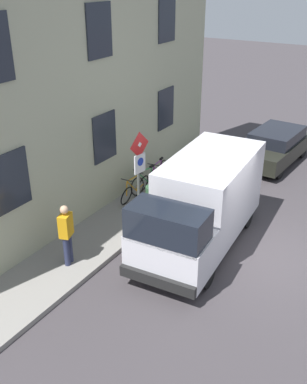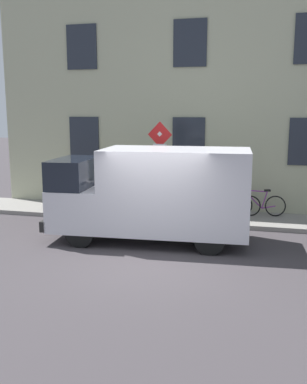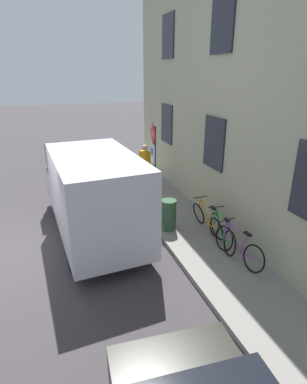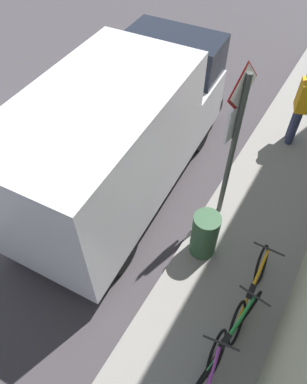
{
  "view_description": "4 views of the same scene",
  "coord_description": "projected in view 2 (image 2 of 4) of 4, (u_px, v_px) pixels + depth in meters",
  "views": [
    {
      "loc": [
        -3.14,
        10.49,
        7.16
      ],
      "look_at": [
        2.93,
        0.57,
        1.39
      ],
      "focal_mm": 42.08,
      "sensor_mm": 36.0,
      "label": 1
    },
    {
      "loc": [
        -9.58,
        -2.5,
        3.5
      ],
      "look_at": [
        2.84,
        0.66,
        1.08
      ],
      "focal_mm": 40.91,
      "sensor_mm": 36.0,
      "label": 2
    },
    {
      "loc": [
        0.44,
        -7.96,
        4.47
      ],
      "look_at": [
        3.05,
        -0.41,
        1.38
      ],
      "focal_mm": 29.41,
      "sensor_mm": 36.0,
      "label": 3
    },
    {
      "loc": [
        4.48,
        -3.54,
        5.46
      ],
      "look_at": [
        2.64,
        -0.47,
        1.25
      ],
      "focal_mm": 33.35,
      "sensor_mm": 36.0,
      "label": 4
    }
  ],
  "objects": [
    {
      "name": "bicycle_green",
      "position": [
        234.0,
        203.0,
        14.21
      ],
      "size": [
        0.48,
        1.71,
        0.89
      ],
      "rotation": [
        0.0,
        0.0,
        1.42
      ],
      "color": "black",
      "rests_on": "sidewalk_slab"
    },
    {
      "name": "delivery_van",
      "position": [
        153.0,
        192.0,
        11.63
      ],
      "size": [
        2.35,
        5.45,
        2.5
      ],
      "rotation": [
        0.0,
        0.0,
        1.64
      ],
      "color": "silver",
      "rests_on": "ground_plane"
    },
    {
      "name": "ground_plane",
      "position": [
        151.0,
        259.0,
        10.38
      ],
      "size": [
        80.0,
        80.0,
        0.0
      ],
      "primitive_type": "plane",
      "color": "#3C373B"
    },
    {
      "name": "bicycle_orange",
      "position": [
        210.0,
        202.0,
        14.4
      ],
      "size": [
        0.46,
        1.71,
        0.89
      ],
      "rotation": [
        0.0,
        0.0,
        1.59
      ],
      "color": "black",
      "rests_on": "sidewalk_slab"
    },
    {
      "name": "bicycle_purple",
      "position": [
        259.0,
        204.0,
        14.02
      ],
      "size": [
        0.49,
        1.71,
        0.89
      ],
      "rotation": [
        0.0,
        0.0,
        1.71
      ],
      "color": "black",
      "rests_on": "sidewalk_slab"
    },
    {
      "name": "litter_bin",
      "position": [
        190.0,
        205.0,
        13.55
      ],
      "size": [
        0.44,
        0.44,
        0.9
      ],
      "primitive_type": "cylinder",
      "color": "#2D5133",
      "rests_on": "sidewalk_slab"
    },
    {
      "name": "pedestrian",
      "position": [
        88.0,
        183.0,
        14.72
      ],
      "size": [
        0.37,
        0.46,
        1.72
      ],
      "rotation": [
        0.0,
        0.0,
        3.45
      ],
      "color": "#262B47",
      "rests_on": "sidewalk_slab"
    },
    {
      "name": "building_facade",
      "position": [
        191.0,
        97.0,
        14.82
      ],
      "size": [
        0.75,
        13.75,
        7.82
      ],
      "color": "#ABAD8E",
      "rests_on": "ground_plane"
    },
    {
      "name": "sign_post_stacked",
      "position": [
        160.0,
        157.0,
        13.37
      ],
      "size": [
        0.18,
        0.56,
        2.89
      ],
      "color": "#474C47",
      "rests_on": "sidewalk_slab"
    },
    {
      "name": "sidewalk_slab",
      "position": [
        183.0,
        216.0,
        14.3
      ],
      "size": [
        1.9,
        15.75,
        0.14
      ],
      "primitive_type": "cube",
      "color": "gray",
      "rests_on": "ground_plane"
    }
  ]
}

